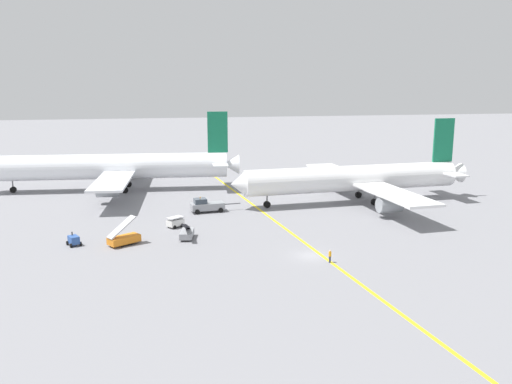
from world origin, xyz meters
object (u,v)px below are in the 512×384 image
gse_gpu_cart_small (74,240)px  ground_crew_ramp_agent_by_cones (330,256)px  pushback_tug (206,205)px  gse_baggage_cart_trailing (175,222)px  gse_stair_truck_yellow (124,238)px  airliner_being_pushed (355,179)px  gse_belt_loader_portside (187,233)px  airliner_at_gate_left (112,167)px

gse_gpu_cart_small → ground_crew_ramp_agent_by_cones: (33.38, -14.74, 0.09)m
pushback_tug → gse_baggage_cart_trailing: (-6.16, -9.21, -0.36)m
gse_stair_truck_yellow → ground_crew_ramp_agent_by_cones: bearing=-27.1°
pushback_tug → ground_crew_ramp_agent_by_cones: (12.34, -30.69, -0.33)m
airliner_being_pushed → pushback_tug: size_ratio=5.25×
gse_baggage_cart_trailing → gse_belt_loader_portside: gse_belt_loader_portside is taller
airliner_at_gate_left → pushback_tug: bearing=-53.7°
gse_baggage_cart_trailing → gse_gpu_cart_small: 16.33m
gse_stair_truck_yellow → gse_baggage_cart_trailing: bearing=45.4°
gse_belt_loader_portside → ground_crew_ramp_agent_by_cones: bearing=-40.5°
airliner_being_pushed → gse_belt_loader_portside: (-34.12, -17.75, -3.89)m
gse_stair_truck_yellow → gse_gpu_cart_small: 7.13m
airliner_at_gate_left → gse_gpu_cart_small: size_ratio=21.75×
gse_belt_loader_portside → pushback_tug: bearing=73.0°
gse_stair_truck_yellow → gse_gpu_cart_small: size_ratio=1.89×
gse_gpu_cart_small → gse_belt_loader_portside: size_ratio=0.51×
gse_stair_truck_yellow → ground_crew_ramp_agent_by_cones: gse_stair_truck_yellow is taller
gse_baggage_cart_trailing → ground_crew_ramp_agent_by_cones: (18.51, -21.48, 0.02)m
gse_baggage_cart_trailing → gse_belt_loader_portside: bearing=-79.3°
airliner_being_pushed → ground_crew_ramp_agent_by_cones: size_ratio=28.54×
pushback_tug → airliner_being_pushed: bearing=3.5°
gse_baggage_cart_trailing → gse_gpu_cart_small: bearing=-155.6°
pushback_tug → gse_belt_loader_portside: bearing=-107.0°
gse_baggage_cart_trailing → gse_gpu_cart_small: gse_gpu_cart_small is taller
gse_stair_truck_yellow → gse_belt_loader_portside: (9.13, 1.21, -0.20)m
gse_baggage_cart_trailing → gse_belt_loader_portside: size_ratio=0.62×
airliner_being_pushed → ground_crew_ramp_agent_by_cones: airliner_being_pushed is taller
gse_baggage_cart_trailing → ground_crew_ramp_agent_by_cones: gse_baggage_cart_trailing is taller
gse_belt_loader_portside → airliner_being_pushed: bearing=27.5°
airliner_at_gate_left → gse_belt_loader_portside: (12.69, -39.90, -4.35)m
ground_crew_ramp_agent_by_cones → pushback_tug: bearing=111.9°
pushback_tug → gse_gpu_cart_small: bearing=-142.8°
ground_crew_ramp_agent_by_cones → gse_gpu_cart_small: bearing=156.2°
airliner_at_gate_left → airliner_being_pushed: bearing=-25.3°
airliner_at_gate_left → airliner_being_pushed: airliner_at_gate_left is taller
airliner_being_pushed → gse_belt_loader_portside: airliner_being_pushed is taller
airliner_at_gate_left → pushback_tug: 29.95m
gse_belt_loader_portside → ground_crew_ramp_agent_by_cones: gse_belt_loader_portside is taller
pushback_tug → gse_stair_truck_yellow: bearing=-129.2°
airliner_at_gate_left → gse_belt_loader_portside: 42.09m
gse_baggage_cart_trailing → ground_crew_ramp_agent_by_cones: bearing=-49.3°
airliner_at_gate_left → gse_gpu_cart_small: 40.27m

